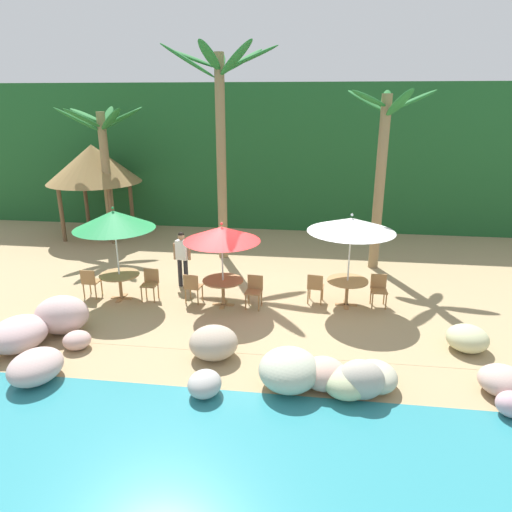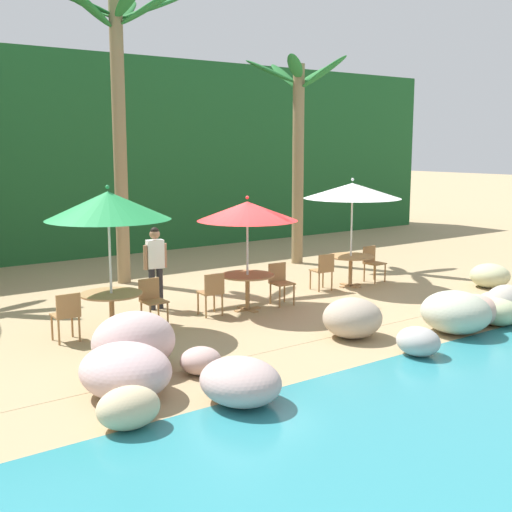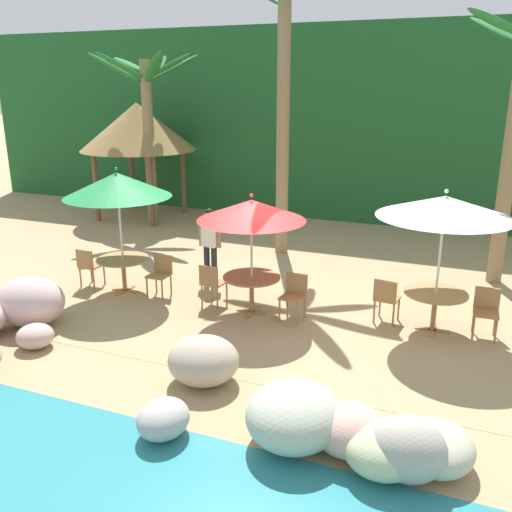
# 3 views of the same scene
# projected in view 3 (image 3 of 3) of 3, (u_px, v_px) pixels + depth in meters

# --- Properties ---
(ground_plane) EXTENTS (120.00, 120.00, 0.00)m
(ground_plane) POSITION_uv_depth(u_px,v_px,m) (261.00, 311.00, 10.83)
(ground_plane) COLOR tan
(terrace_deck) EXTENTS (18.00, 5.20, 0.01)m
(terrace_deck) POSITION_uv_depth(u_px,v_px,m) (261.00, 311.00, 10.83)
(terrace_deck) COLOR tan
(terrace_deck) RESTS_ON ground
(foliage_backdrop) EXTENTS (28.00, 2.40, 6.00)m
(foliage_backdrop) POSITION_uv_depth(u_px,v_px,m) (362.00, 124.00, 17.91)
(foliage_backdrop) COLOR #1E5628
(foliage_backdrop) RESTS_ON ground
(rock_seawall) EXTENTS (13.16, 3.43, 0.90)m
(rock_seawall) POSITION_uv_depth(u_px,v_px,m) (203.00, 377.00, 7.74)
(rock_seawall) COLOR #C3A499
(rock_seawall) RESTS_ON ground
(umbrella_green) EXTENTS (2.18, 2.18, 2.66)m
(umbrella_green) POSITION_uv_depth(u_px,v_px,m) (117.00, 185.00, 11.17)
(umbrella_green) COLOR silver
(umbrella_green) RESTS_ON ground
(dining_table_green) EXTENTS (1.10, 1.10, 0.74)m
(dining_table_green) POSITION_uv_depth(u_px,v_px,m) (123.00, 264.00, 11.67)
(dining_table_green) COLOR #A37547
(dining_table_green) RESTS_ON ground
(chair_green_seaward) EXTENTS (0.42, 0.43, 0.87)m
(chair_green_seaward) POSITION_uv_depth(u_px,v_px,m) (161.00, 272.00, 11.48)
(chair_green_seaward) COLOR #9E7042
(chair_green_seaward) RESTS_ON ground
(chair_green_inland) EXTENTS (0.43, 0.44, 0.87)m
(chair_green_inland) POSITION_uv_depth(u_px,v_px,m) (89.00, 265.00, 11.94)
(chair_green_inland) COLOR #9E7042
(chair_green_inland) RESTS_ON ground
(umbrella_red) EXTENTS (2.03, 2.03, 2.34)m
(umbrella_red) POSITION_uv_depth(u_px,v_px,m) (251.00, 210.00, 10.16)
(umbrella_red) COLOR silver
(umbrella_red) RESTS_ON ground
(dining_table_red) EXTENTS (1.10, 1.10, 0.74)m
(dining_table_red) POSITION_uv_depth(u_px,v_px,m) (252.00, 283.00, 10.58)
(dining_table_red) COLOR #A37547
(dining_table_red) RESTS_ON ground
(chair_red_seaward) EXTENTS (0.46, 0.46, 0.87)m
(chair_red_seaward) POSITION_uv_depth(u_px,v_px,m) (294.00, 293.00, 10.32)
(chair_red_seaward) COLOR #9E7042
(chair_red_seaward) RESTS_ON ground
(chair_red_inland) EXTENTS (0.47, 0.47, 0.87)m
(chair_red_inland) POSITION_uv_depth(u_px,v_px,m) (212.00, 282.00, 10.92)
(chair_red_inland) COLOR #9E7042
(chair_red_inland) RESTS_ON ground
(umbrella_white) EXTENTS (2.29, 2.29, 2.58)m
(umbrella_white) POSITION_uv_depth(u_px,v_px,m) (445.00, 207.00, 9.28)
(umbrella_white) COLOR silver
(umbrella_white) RESTS_ON ground
(dining_table_white) EXTENTS (1.10, 1.10, 0.74)m
(dining_table_white) POSITION_uv_depth(u_px,v_px,m) (435.00, 299.00, 9.78)
(dining_table_white) COLOR #A37547
(dining_table_white) RESTS_ON ground
(chair_white_seaward) EXTENTS (0.43, 0.44, 0.87)m
(chair_white_seaward) POSITION_uv_depth(u_px,v_px,m) (486.00, 309.00, 9.61)
(chair_white_seaward) COLOR #9E7042
(chair_white_seaward) RESTS_ON ground
(chair_white_inland) EXTENTS (0.47, 0.48, 0.87)m
(chair_white_inland) POSITION_uv_depth(u_px,v_px,m) (386.00, 297.00, 10.13)
(chair_white_inland) COLOR #9E7042
(chair_white_inland) RESTS_ON ground
(palm_tree_nearest) EXTENTS (3.27, 3.23, 5.14)m
(palm_tree_nearest) POSITION_uv_depth(u_px,v_px,m) (147.00, 106.00, 16.45)
(palm_tree_nearest) COLOR olive
(palm_tree_nearest) RESTS_ON ground
(palm_tree_second) EXTENTS (3.78, 3.80, 7.04)m
(palm_tree_second) POSITION_uv_depth(u_px,v_px,m) (284.00, 58.00, 13.20)
(palm_tree_second) COLOR olive
(palm_tree_second) RESTS_ON ground
(palapa_hut) EXTENTS (3.70, 3.70, 3.68)m
(palapa_hut) POSITION_uv_depth(u_px,v_px,m) (137.00, 127.00, 17.60)
(palapa_hut) COLOR brown
(palapa_hut) RESTS_ON ground
(waiter_in_white) EXTENTS (0.52, 0.27, 1.70)m
(waiter_in_white) POSITION_uv_depth(u_px,v_px,m) (210.00, 241.00, 12.03)
(waiter_in_white) COLOR #232328
(waiter_in_white) RESTS_ON ground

